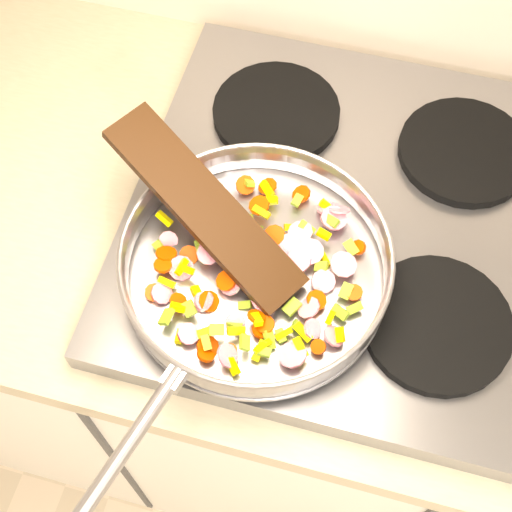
# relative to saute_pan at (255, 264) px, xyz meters

# --- Properties ---
(cooktop) EXTENTS (0.60, 0.60, 0.04)m
(cooktop) POSITION_rel_saute_pan_xyz_m (0.10, 0.14, -0.07)
(cooktop) COLOR #939399
(cooktop) RESTS_ON counter_top
(grate_fl) EXTENTS (0.19, 0.19, 0.02)m
(grate_fl) POSITION_rel_saute_pan_xyz_m (-0.04, -0.00, -0.04)
(grate_fl) COLOR black
(grate_fl) RESTS_ON cooktop
(grate_fr) EXTENTS (0.19, 0.19, 0.02)m
(grate_fr) POSITION_rel_saute_pan_xyz_m (0.24, -0.00, -0.04)
(grate_fr) COLOR black
(grate_fr) RESTS_ON cooktop
(grate_bl) EXTENTS (0.19, 0.19, 0.02)m
(grate_bl) POSITION_rel_saute_pan_xyz_m (-0.04, 0.28, -0.04)
(grate_bl) COLOR black
(grate_bl) RESTS_ON cooktop
(grate_br) EXTENTS (0.19, 0.19, 0.02)m
(grate_br) POSITION_rel_saute_pan_xyz_m (0.24, 0.28, -0.04)
(grate_br) COLOR black
(grate_br) RESTS_ON cooktop
(saute_pan) EXTENTS (0.38, 0.54, 0.06)m
(saute_pan) POSITION_rel_saute_pan_xyz_m (0.00, 0.00, 0.00)
(saute_pan) COLOR #9E9EA5
(saute_pan) RESTS_ON grate_fl
(vegetable_heap) EXTENTS (0.29, 0.29, 0.05)m
(vegetable_heap) POSITION_rel_saute_pan_xyz_m (-0.00, 0.00, -0.01)
(vegetable_heap) COLOR #DECF00
(vegetable_heap) RESTS_ON saute_pan
(wooden_spatula) EXTENTS (0.30, 0.21, 0.10)m
(wooden_spatula) POSITION_rel_saute_pan_xyz_m (-0.08, 0.04, 0.04)
(wooden_spatula) COLOR black
(wooden_spatula) RESTS_ON saute_pan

